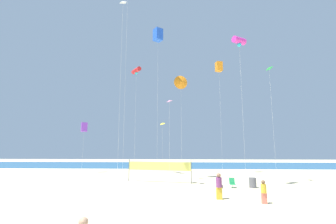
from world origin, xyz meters
The scene contains 18 objects.
ground_plane centered at (0.00, 0.00, 0.00)m, with size 120.00×120.00×0.00m, color beige.
ocean_band centered at (0.00, 34.78, 0.00)m, with size 120.00×20.00×0.01m, color #28608C.
beachgoer_plum_shirt centered at (3.65, 0.32, 1.00)m, with size 0.43×0.43×1.86m.
beachgoer_mustard_shirt centered at (6.43, -0.91, 0.82)m, with size 0.35×0.35×1.54m.
folding_beach_chair centered at (5.77, 5.48, 0.47)m, with size 0.52×0.65×0.89m.
trash_barrel centered at (7.66, 5.46, 0.46)m, with size 0.66×0.66×0.92m, color #595960.
volleyball_net centered at (-1.44, 8.50, 1.63)m, with size 7.02×1.60×2.40m.
beach_handbag centered at (4.62, 5.16, 0.15)m, with size 0.37×0.18×0.29m, color #2D2D33.
kite_magenta_tube centered at (7.04, 5.38, 14.61)m, with size 1.59×1.34×15.02m.
kite_violet_box centered at (-13.80, 17.53, 6.87)m, with size 1.18×1.18×7.57m.
kite_orange_box centered at (6.97, 16.74, 15.97)m, with size 1.09×1.09×16.71m.
kite_green_diamond centered at (11.03, 8.29, 12.54)m, with size 0.93×0.92×12.91m.
kite_yellow_diamond centered at (-1.63, 16.00, 7.18)m, with size 0.98×0.98×7.43m.
kite_blue_box centered at (-1.78, 9.87, 17.81)m, with size 1.34×1.34×18.59m.
kite_orange_delta centered at (1.09, 11.46, 12.08)m, with size 1.80×0.77×12.98m.
kite_red_tube centered at (-5.56, 15.77, 15.20)m, with size 1.76×2.07×15.57m.
kite_pink_diamond centered at (-0.22, 5.96, 8.36)m, with size 0.69×0.69×8.65m.
kite_white_diamond centered at (-4.92, 4.17, 18.24)m, with size 0.82×0.83×18.79m.
Camera 1 is at (0.71, -17.37, 3.69)m, focal length 24.71 mm.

